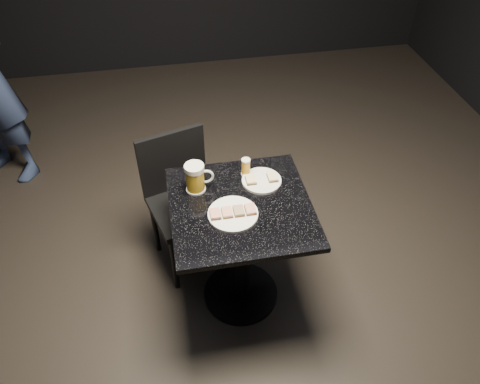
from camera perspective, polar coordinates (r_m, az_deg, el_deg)
name	(u,v)px	position (r m, az deg, el deg)	size (l,w,h in m)	color
floor	(241,294)	(2.89, 0.07, -12.34)	(6.00, 6.00, 0.00)	black
plate_large	(233,214)	(2.26, -0.86, -2.70)	(0.24, 0.24, 0.01)	white
plate_small	(262,181)	(2.44, 2.65, 1.38)	(0.21, 0.21, 0.01)	white
table	(241,238)	(2.49, 0.08, -5.61)	(0.70, 0.70, 0.75)	black
beer_mug	(196,178)	(2.36, -5.42, 1.75)	(0.15, 0.10, 0.16)	silver
beer_tumbler	(246,167)	(2.46, 0.71, 3.08)	(0.05, 0.05, 0.10)	white
chair	(182,195)	(2.76, -7.06, -0.35)	(0.49, 0.49, 0.87)	black
canapes_on_plate_large	(233,212)	(2.25, -0.87, -2.41)	(0.22, 0.07, 0.02)	#4C3521
canapes_on_plate_small	(262,178)	(2.43, 2.66, 1.67)	(0.17, 0.07, 0.02)	#4C3521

